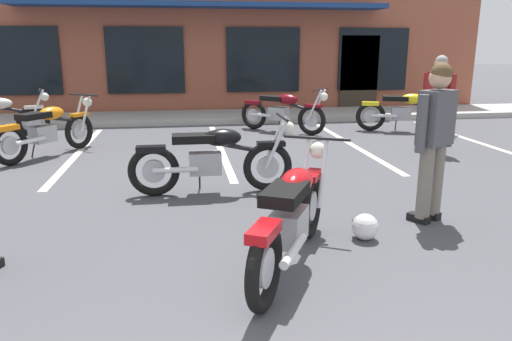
{
  "coord_description": "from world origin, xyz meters",
  "views": [
    {
      "loc": [
        -0.68,
        -0.94,
        1.84
      ],
      "look_at": [
        0.08,
        3.99,
        0.55
      ],
      "focal_mm": 34.06,
      "sensor_mm": 36.0,
      "label": 1
    }
  ],
  "objects_px": {
    "motorcycle_blue_standard": "(47,129)",
    "motorcycle_orange_scrambler": "(213,158)",
    "person_in_shorts_foreground": "(435,134)",
    "person_by_back_row": "(438,98)",
    "motorcycle_red_sportbike": "(283,111)",
    "motorcycle_foreground_classic": "(293,215)",
    "helmet_on_pavement": "(365,227)",
    "motorcycle_green_cafe_racer": "(406,111)"
  },
  "relations": [
    {
      "from": "motorcycle_blue_standard",
      "to": "person_in_shorts_foreground",
      "type": "xyz_separation_m",
      "value": [
        4.83,
        -3.94,
        0.49
      ]
    },
    {
      "from": "motorcycle_foreground_classic",
      "to": "helmet_on_pavement",
      "type": "relative_size",
      "value": 7.39
    },
    {
      "from": "motorcycle_blue_standard",
      "to": "motorcycle_orange_scrambler",
      "type": "xyz_separation_m",
      "value": [
        2.62,
        -2.58,
        0.0
      ]
    },
    {
      "from": "person_by_back_row",
      "to": "motorcycle_foreground_classic",
      "type": "bearing_deg",
      "value": -130.46
    },
    {
      "from": "motorcycle_blue_standard",
      "to": "person_by_back_row",
      "type": "distance_m",
      "value": 6.71
    },
    {
      "from": "motorcycle_red_sportbike",
      "to": "person_by_back_row",
      "type": "relative_size",
      "value": 1.03
    },
    {
      "from": "motorcycle_red_sportbike",
      "to": "motorcycle_blue_standard",
      "type": "distance_m",
      "value": 4.72
    },
    {
      "from": "motorcycle_blue_standard",
      "to": "motorcycle_orange_scrambler",
      "type": "relative_size",
      "value": 0.87
    },
    {
      "from": "motorcycle_foreground_classic",
      "to": "person_by_back_row",
      "type": "distance_m",
      "value": 5.45
    },
    {
      "from": "person_by_back_row",
      "to": "motorcycle_red_sportbike",
      "type": "bearing_deg",
      "value": 133.54
    },
    {
      "from": "motorcycle_green_cafe_racer",
      "to": "motorcycle_orange_scrambler",
      "type": "bearing_deg",
      "value": -138.6
    },
    {
      "from": "person_by_back_row",
      "to": "motorcycle_blue_standard",
      "type": "bearing_deg",
      "value": 174.26
    },
    {
      "from": "motorcycle_foreground_classic",
      "to": "helmet_on_pavement",
      "type": "height_order",
      "value": "motorcycle_foreground_classic"
    },
    {
      "from": "motorcycle_green_cafe_racer",
      "to": "person_in_shorts_foreground",
      "type": "height_order",
      "value": "person_in_shorts_foreground"
    },
    {
      "from": "motorcycle_foreground_classic",
      "to": "motorcycle_blue_standard",
      "type": "relative_size",
      "value": 1.05
    },
    {
      "from": "motorcycle_orange_scrambler",
      "to": "helmet_on_pavement",
      "type": "relative_size",
      "value": 8.1
    },
    {
      "from": "motorcycle_green_cafe_racer",
      "to": "person_by_back_row",
      "type": "bearing_deg",
      "value": -101.49
    },
    {
      "from": "motorcycle_orange_scrambler",
      "to": "helmet_on_pavement",
      "type": "height_order",
      "value": "motorcycle_orange_scrambler"
    },
    {
      "from": "person_by_back_row",
      "to": "motorcycle_orange_scrambler",
      "type": "bearing_deg",
      "value": -154.68
    },
    {
      "from": "motorcycle_red_sportbike",
      "to": "motorcycle_orange_scrambler",
      "type": "xyz_separation_m",
      "value": [
        -1.78,
        -4.27,
        0.0
      ]
    },
    {
      "from": "motorcycle_orange_scrambler",
      "to": "motorcycle_blue_standard",
      "type": "bearing_deg",
      "value": 135.51
    },
    {
      "from": "motorcycle_orange_scrambler",
      "to": "person_in_shorts_foreground",
      "type": "bearing_deg",
      "value": -31.65
    },
    {
      "from": "motorcycle_foreground_classic",
      "to": "person_by_back_row",
      "type": "xyz_separation_m",
      "value": [
        3.52,
        4.13,
        0.49
      ]
    },
    {
      "from": "motorcycle_red_sportbike",
      "to": "helmet_on_pavement",
      "type": "distance_m",
      "value": 6.05
    },
    {
      "from": "person_in_shorts_foreground",
      "to": "person_by_back_row",
      "type": "height_order",
      "value": "same"
    },
    {
      "from": "motorcycle_red_sportbike",
      "to": "person_in_shorts_foreground",
      "type": "bearing_deg",
      "value": -85.72
    },
    {
      "from": "motorcycle_foreground_classic",
      "to": "motorcycle_blue_standard",
      "type": "xyz_separation_m",
      "value": [
        -3.14,
        4.8,
        0.0
      ]
    },
    {
      "from": "helmet_on_pavement",
      "to": "motorcycle_foreground_classic",
      "type": "bearing_deg",
      "value": -150.78
    },
    {
      "from": "motorcycle_red_sportbike",
      "to": "person_in_shorts_foreground",
      "type": "distance_m",
      "value": 5.67
    },
    {
      "from": "motorcycle_green_cafe_racer",
      "to": "person_by_back_row",
      "type": "height_order",
      "value": "person_by_back_row"
    },
    {
      "from": "helmet_on_pavement",
      "to": "person_in_shorts_foreground",
      "type": "bearing_deg",
      "value": 24.58
    },
    {
      "from": "motorcycle_green_cafe_racer",
      "to": "motorcycle_blue_standard",
      "type": "bearing_deg",
      "value": -169.28
    },
    {
      "from": "motorcycle_green_cafe_racer",
      "to": "person_in_shorts_foreground",
      "type": "bearing_deg",
      "value": -112.96
    },
    {
      "from": "person_in_shorts_foreground",
      "to": "person_by_back_row",
      "type": "xyz_separation_m",
      "value": [
        1.83,
        3.27,
        0.0
      ]
    },
    {
      "from": "person_in_shorts_foreground",
      "to": "motorcycle_foreground_classic",
      "type": "bearing_deg",
      "value": -153.08
    },
    {
      "from": "motorcycle_red_sportbike",
      "to": "person_by_back_row",
      "type": "xyz_separation_m",
      "value": [
        2.25,
        -2.37,
        0.49
      ]
    },
    {
      "from": "motorcycle_red_sportbike",
      "to": "motorcycle_blue_standard",
      "type": "xyz_separation_m",
      "value": [
        -4.41,
        -1.7,
        0.0
      ]
    },
    {
      "from": "motorcycle_foreground_classic",
      "to": "helmet_on_pavement",
      "type": "distance_m",
      "value": 1.01
    },
    {
      "from": "person_by_back_row",
      "to": "person_in_shorts_foreground",
      "type": "bearing_deg",
      "value": -119.21
    },
    {
      "from": "motorcycle_blue_standard",
      "to": "person_by_back_row",
      "type": "height_order",
      "value": "person_by_back_row"
    },
    {
      "from": "motorcycle_orange_scrambler",
      "to": "person_by_back_row",
      "type": "relative_size",
      "value": 1.26
    },
    {
      "from": "motorcycle_foreground_classic",
      "to": "motorcycle_blue_standard",
      "type": "distance_m",
      "value": 5.73
    }
  ]
}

